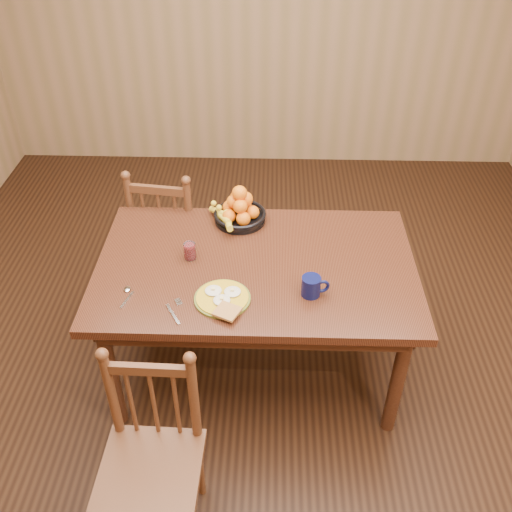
{
  "coord_description": "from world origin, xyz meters",
  "views": [
    {
      "loc": [
        0.07,
        -2.23,
        2.54
      ],
      "look_at": [
        0.0,
        0.0,
        0.8
      ],
      "focal_mm": 40.0,
      "sensor_mm": 36.0,
      "label": 1
    }
  ],
  "objects_px": {
    "fruit_bowl": "(239,211)",
    "chair_near": "(152,459)",
    "dining_table": "(256,277)",
    "breakfast_plate": "(223,298)",
    "chair_far": "(171,234)",
    "coffee_mug": "(312,286)"
  },
  "relations": [
    {
      "from": "chair_far",
      "to": "coffee_mug",
      "type": "xyz_separation_m",
      "value": [
        0.82,
        -0.87,
        0.34
      ]
    },
    {
      "from": "breakfast_plate",
      "to": "coffee_mug",
      "type": "relative_size",
      "value": 2.28
    },
    {
      "from": "dining_table",
      "to": "coffee_mug",
      "type": "xyz_separation_m",
      "value": [
        0.27,
        -0.22,
        0.14
      ]
    },
    {
      "from": "chair_near",
      "to": "breakfast_plate",
      "type": "height_order",
      "value": "chair_near"
    },
    {
      "from": "chair_far",
      "to": "chair_near",
      "type": "relative_size",
      "value": 1.03
    },
    {
      "from": "chair_near",
      "to": "chair_far",
      "type": "bearing_deg",
      "value": 97.29
    },
    {
      "from": "chair_far",
      "to": "fruit_bowl",
      "type": "relative_size",
      "value": 2.9
    },
    {
      "from": "dining_table",
      "to": "chair_near",
      "type": "xyz_separation_m",
      "value": [
        -0.4,
        -0.91,
        -0.22
      ]
    },
    {
      "from": "dining_table",
      "to": "fruit_bowl",
      "type": "bearing_deg",
      "value": 105.69
    },
    {
      "from": "coffee_mug",
      "to": "chair_far",
      "type": "bearing_deg",
      "value": 133.32
    },
    {
      "from": "chair_far",
      "to": "fruit_bowl",
      "type": "bearing_deg",
      "value": 156.24
    },
    {
      "from": "chair_far",
      "to": "dining_table",
      "type": "bearing_deg",
      "value": 137.82
    },
    {
      "from": "dining_table",
      "to": "fruit_bowl",
      "type": "height_order",
      "value": "fruit_bowl"
    },
    {
      "from": "chair_far",
      "to": "coffee_mug",
      "type": "relative_size",
      "value": 7.01
    },
    {
      "from": "chair_far",
      "to": "chair_near",
      "type": "xyz_separation_m",
      "value": [
        0.15,
        -1.56,
        -0.01
      ]
    },
    {
      "from": "breakfast_plate",
      "to": "fruit_bowl",
      "type": "bearing_deg",
      "value": 86.6
    },
    {
      "from": "chair_near",
      "to": "fruit_bowl",
      "type": "bearing_deg",
      "value": 78.81
    },
    {
      "from": "breakfast_plate",
      "to": "chair_near",
      "type": "bearing_deg",
      "value": -111.86
    },
    {
      "from": "breakfast_plate",
      "to": "coffee_mug",
      "type": "bearing_deg",
      "value": 7.57
    },
    {
      "from": "dining_table",
      "to": "breakfast_plate",
      "type": "height_order",
      "value": "breakfast_plate"
    },
    {
      "from": "fruit_bowl",
      "to": "chair_near",
      "type": "bearing_deg",
      "value": -102.81
    },
    {
      "from": "dining_table",
      "to": "chair_far",
      "type": "height_order",
      "value": "chair_far"
    }
  ]
}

